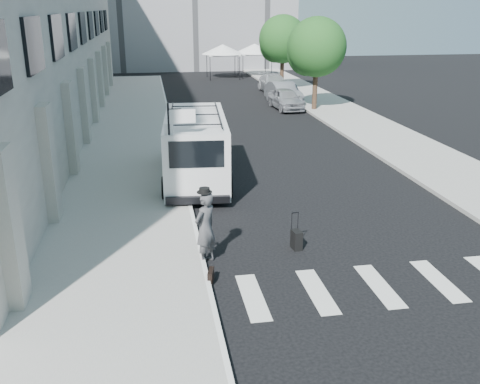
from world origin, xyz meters
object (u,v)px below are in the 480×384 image
object	(u,v)px
briefcase	(211,276)
parked_car_a	(286,99)
parked_car_c	(274,84)
suitcase	(296,240)
parked_car_b	(283,93)
businessman	(205,228)
cargo_van	(196,147)

from	to	relation	value
briefcase	parked_car_a	xyz separation A→B (m)	(7.81, 23.07, 0.53)
parked_car_c	suitcase	bearing A→B (deg)	-101.10
parked_car_a	parked_car_b	distance (m)	2.30
businessman	parked_car_b	distance (m)	25.55
businessman	suitcase	xyz separation A→B (m)	(2.64, 0.42, -0.72)
briefcase	parked_car_a	world-z (taller)	parked_car_a
parked_car_c	businessman	bearing A→B (deg)	-105.77
briefcase	suitcase	world-z (taller)	suitcase
suitcase	parked_car_a	size ratio (longest dim) A/B	0.26
cargo_van	briefcase	bearing A→B (deg)	-88.45
parked_car_b	parked_car_c	size ratio (longest dim) A/B	0.94
suitcase	cargo_van	xyz separation A→B (m)	(-2.22, 6.95, 1.05)
cargo_van	parked_car_a	world-z (taller)	cargo_van
parked_car_b	parked_car_c	distance (m)	5.25
cargo_van	parked_car_c	bearing A→B (deg)	73.79
businessman	parked_car_c	distance (m)	30.68
suitcase	cargo_van	distance (m)	7.37
briefcase	cargo_van	world-z (taller)	cargo_van
businessman	cargo_van	size ratio (longest dim) A/B	0.28
briefcase	parked_car_b	world-z (taller)	parked_car_b
parked_car_a	parked_car_b	xyz separation A→B (m)	(0.40, 2.26, 0.06)
parked_car_c	parked_car_a	bearing A→B (deg)	-96.12
briefcase	cargo_van	size ratio (longest dim) A/B	0.06
suitcase	parked_car_a	bearing A→B (deg)	69.43
cargo_van	parked_car_a	size ratio (longest dim) A/B	1.73
briefcase	parked_car_c	distance (m)	31.77
briefcase	parked_car_c	size ratio (longest dim) A/B	0.09
businessman	briefcase	xyz separation A→B (m)	(0.00, -1.13, -0.83)
parked_car_c	briefcase	bearing A→B (deg)	-105.19
parked_car_a	parked_car_b	world-z (taller)	parked_car_b
cargo_van	parked_car_b	bearing A→B (deg)	69.55
suitcase	briefcase	bearing A→B (deg)	-156.58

